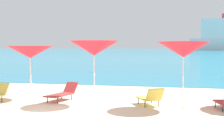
{
  "coord_description": "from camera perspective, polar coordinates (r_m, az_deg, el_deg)",
  "views": [
    {
      "loc": [
        4.74,
        -8.68,
        2.15
      ],
      "look_at": [
        1.73,
        4.17,
        1.2
      ],
      "focal_mm": 51.67,
      "sensor_mm": 36.0,
      "label": 1
    }
  ],
  "objects": [
    {
      "name": "ground_plane",
      "position": [
        19.41,
        -1.04,
        -2.69
      ],
      "size": [
        50.0,
        100.0,
        0.3
      ],
      "primitive_type": "cube",
      "color": "beige"
    },
    {
      "name": "ocean_water",
      "position": [
        237.29,
        12.07,
        3.5
      ],
      "size": [
        650.0,
        440.0,
        0.02
      ],
      "primitive_type": "cube",
      "color": "teal",
      "rests_on": "ground_plane"
    },
    {
      "name": "lounge_chair_3",
      "position": [
        11.77,
        6.75,
        -4.81
      ],
      "size": [
        1.17,
        1.49,
        0.72
      ],
      "rotation": [
        0.0,
        0.0,
        3.63
      ],
      "color": "#D8BF4C",
      "rests_on": "ground_plane"
    },
    {
      "name": "umbrella_3",
      "position": [
        11.64,
        -3.17,
        3.87
      ],
      "size": [
        1.82,
        1.82,
        2.37
      ],
      "color": "silver",
      "rests_on": "ground_plane"
    },
    {
      "name": "umbrella_4",
      "position": [
        11.12,
        12.54,
        3.56
      ],
      "size": [
        1.95,
        1.95,
        2.33
      ],
      "color": "silver",
      "rests_on": "ground_plane"
    },
    {
      "name": "umbrella_2",
      "position": [
        13.31,
        -14.28,
        3.09
      ],
      "size": [
        1.92,
        1.92,
        2.19
      ],
      "color": "silver",
      "rests_on": "ground_plane"
    },
    {
      "name": "lounge_chair_0",
      "position": [
        13.05,
        -8.78,
        -4.04
      ],
      "size": [
        0.95,
        1.72,
        0.68
      ],
      "rotation": [
        0.0,
        0.0,
        -0.25
      ],
      "color": "#A53333",
      "rests_on": "ground_plane"
    }
  ]
}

